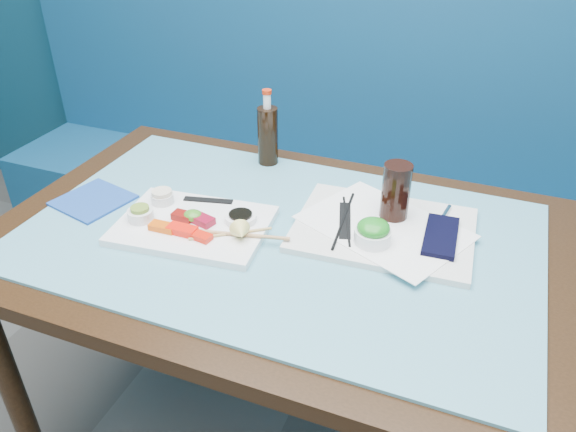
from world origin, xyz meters
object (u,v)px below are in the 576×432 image
at_px(booth_bench, 360,203).
at_px(dining_table, 279,263).
at_px(seaweed_bowl, 373,236).
at_px(cola_bottle_body, 268,136).
at_px(sashimi_plate, 193,226).
at_px(blue_napkin, 93,200).
at_px(cola_glass, 396,191).
at_px(serving_tray, 383,230).

bearing_deg(booth_bench, dining_table, -90.00).
xyz_separation_m(booth_bench, seaweed_bowl, (0.23, -0.82, 0.42)).
bearing_deg(dining_table, cola_bottle_body, 117.07).
distance_m(sashimi_plate, blue_napkin, 0.31).
distance_m(dining_table, sashimi_plate, 0.23).
xyz_separation_m(booth_bench, dining_table, (0.00, -0.84, 0.29)).
distance_m(booth_bench, sashimi_plate, 1.00).
bearing_deg(dining_table, cola_glass, 31.44).
xyz_separation_m(dining_table, cola_glass, (0.25, 0.15, 0.18)).
xyz_separation_m(dining_table, blue_napkin, (-0.52, -0.04, 0.09)).
distance_m(seaweed_bowl, cola_bottle_body, 0.51).
height_order(dining_table, cola_bottle_body, cola_bottle_body).
relative_size(dining_table, cola_bottle_body, 8.18).
xyz_separation_m(serving_tray, cola_glass, (0.01, 0.05, 0.08)).
relative_size(booth_bench, dining_table, 2.14).
relative_size(sashimi_plate, cola_bottle_body, 2.12).
height_order(booth_bench, sashimi_plate, booth_bench).
distance_m(serving_tray, cola_bottle_body, 0.48).
height_order(cola_glass, blue_napkin, cola_glass).
bearing_deg(blue_napkin, booth_bench, 59.72).
xyz_separation_m(dining_table, cola_bottle_body, (-0.17, 0.34, 0.18)).
bearing_deg(seaweed_bowl, dining_table, -174.78).
relative_size(cola_glass, cola_bottle_body, 0.84).
xyz_separation_m(booth_bench, blue_napkin, (-0.52, -0.88, 0.39)).
bearing_deg(seaweed_bowl, cola_glass, 81.25).
distance_m(dining_table, cola_glass, 0.34).
distance_m(cola_bottle_body, blue_napkin, 0.52).
height_order(serving_tray, blue_napkin, serving_tray).
relative_size(sashimi_plate, serving_tray, 0.86).
bearing_deg(serving_tray, dining_table, -161.15).
distance_m(dining_table, cola_bottle_body, 0.42).
relative_size(serving_tray, blue_napkin, 2.50).
bearing_deg(serving_tray, seaweed_bowl, -100.78).
bearing_deg(cola_bottle_body, booth_bench, 70.81).
bearing_deg(serving_tray, blue_napkin, -172.73).
xyz_separation_m(cola_bottle_body, blue_napkin, (-0.34, -0.38, -0.08)).
distance_m(dining_table, blue_napkin, 0.53).
relative_size(dining_table, cola_glass, 9.77).
xyz_separation_m(serving_tray, blue_napkin, (-0.75, -0.14, -0.00)).
xyz_separation_m(booth_bench, cola_glass, (0.25, -0.69, 0.47)).
relative_size(dining_table, sashimi_plate, 3.85).
xyz_separation_m(sashimi_plate, seaweed_bowl, (0.43, 0.08, 0.02)).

